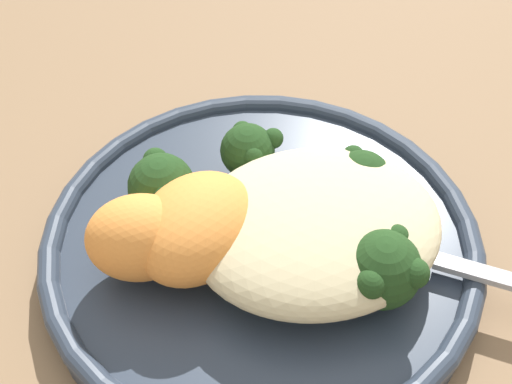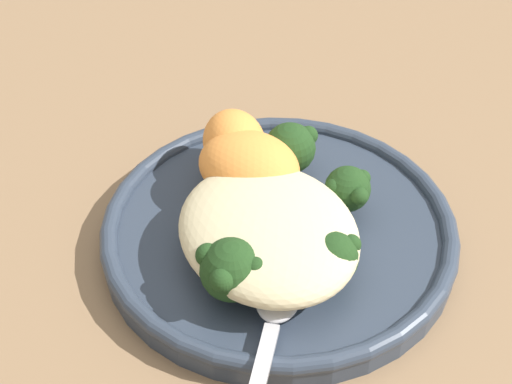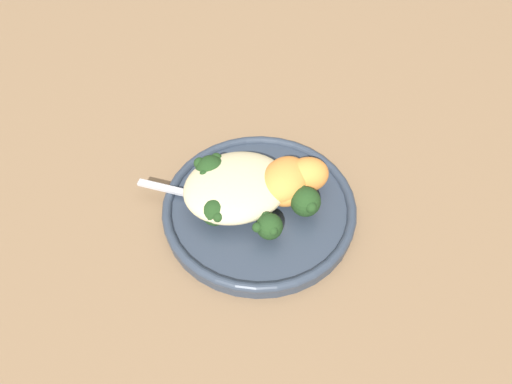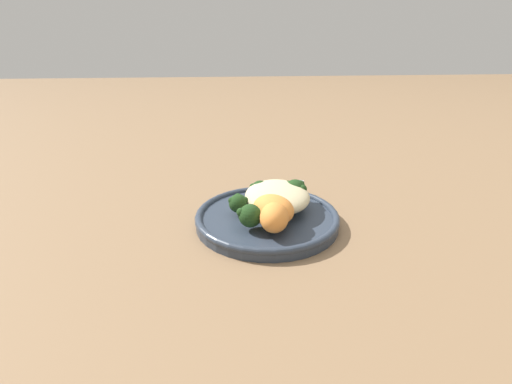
{
  "view_description": "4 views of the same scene",
  "coord_description": "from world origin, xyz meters",
  "px_view_note": "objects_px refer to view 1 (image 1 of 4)",
  "views": [
    {
      "loc": [
        0.08,
        0.21,
        0.31
      ],
      "look_at": [
        0.01,
        -0.03,
        0.05
      ],
      "focal_mm": 50.0,
      "sensor_mm": 36.0,
      "label": 1
    },
    {
      "loc": [
        -0.36,
        0.17,
        0.41
      ],
      "look_at": [
        0.0,
        -0.0,
        0.06
      ],
      "focal_mm": 60.0,
      "sensor_mm": 36.0,
      "label": 2
    },
    {
      "loc": [
        -0.13,
        -0.37,
        0.5
      ],
      "look_at": [
        0.0,
        -0.01,
        0.03
      ],
      "focal_mm": 35.0,
      "sensor_mm": 36.0,
      "label": 3
    },
    {
      "loc": [
        0.59,
        -0.08,
        0.31
      ],
      "look_at": [
        -0.01,
        -0.04,
        0.05
      ],
      "focal_mm": 28.0,
      "sensor_mm": 36.0,
      "label": 4
    }
  ],
  "objects_px": {
    "broccoli_stalk_2": "(250,169)",
    "sweet_potato_chunk_1": "(140,238)",
    "sweet_potato_chunk_0": "(193,218)",
    "quinoa_mound": "(318,233)",
    "broccoli_stalk_0": "(360,265)",
    "spoon": "(420,253)",
    "broccoli_stalk_3": "(174,196)",
    "broccoli_stalk_1": "(341,192)",
    "plate": "(262,245)",
    "sweet_potato_chunk_2": "(197,228)"
  },
  "relations": [
    {
      "from": "quinoa_mound",
      "to": "spoon",
      "type": "height_order",
      "value": "quinoa_mound"
    },
    {
      "from": "broccoli_stalk_0",
      "to": "spoon",
      "type": "xyz_separation_m",
      "value": [
        -0.04,
        -0.01,
        -0.01
      ]
    },
    {
      "from": "broccoli_stalk_3",
      "to": "sweet_potato_chunk_0",
      "type": "xyz_separation_m",
      "value": [
        -0.01,
        0.02,
        0.0
      ]
    },
    {
      "from": "plate",
      "to": "broccoli_stalk_3",
      "type": "xyz_separation_m",
      "value": [
        0.04,
        -0.02,
        0.03
      ]
    },
    {
      "from": "broccoli_stalk_2",
      "to": "sweet_potato_chunk_0",
      "type": "xyz_separation_m",
      "value": [
        0.04,
        0.03,
        0.0
      ]
    },
    {
      "from": "broccoli_stalk_2",
      "to": "sweet_potato_chunk_1",
      "type": "bearing_deg",
      "value": 142.17
    },
    {
      "from": "sweet_potato_chunk_2",
      "to": "spoon",
      "type": "relative_size",
      "value": 0.77
    },
    {
      "from": "broccoli_stalk_3",
      "to": "sweet_potato_chunk_1",
      "type": "bearing_deg",
      "value": 102.25
    },
    {
      "from": "broccoli_stalk_0",
      "to": "broccoli_stalk_2",
      "type": "distance_m",
      "value": 0.09
    },
    {
      "from": "sweet_potato_chunk_0",
      "to": "sweet_potato_chunk_1",
      "type": "height_order",
      "value": "sweet_potato_chunk_1"
    },
    {
      "from": "quinoa_mound",
      "to": "sweet_potato_chunk_0",
      "type": "bearing_deg",
      "value": -26.21
    },
    {
      "from": "broccoli_stalk_3",
      "to": "spoon",
      "type": "distance_m",
      "value": 0.13
    },
    {
      "from": "quinoa_mound",
      "to": "broccoli_stalk_1",
      "type": "bearing_deg",
      "value": -130.33
    },
    {
      "from": "broccoli_stalk_1",
      "to": "spoon",
      "type": "distance_m",
      "value": 0.05
    },
    {
      "from": "broccoli_stalk_0",
      "to": "sweet_potato_chunk_1",
      "type": "xyz_separation_m",
      "value": [
        0.1,
        -0.04,
        0.0
      ]
    },
    {
      "from": "broccoli_stalk_1",
      "to": "spoon",
      "type": "relative_size",
      "value": 1.18
    },
    {
      "from": "broccoli_stalk_0",
      "to": "broccoli_stalk_1",
      "type": "height_order",
      "value": "broccoli_stalk_0"
    },
    {
      "from": "plate",
      "to": "spoon",
      "type": "height_order",
      "value": "spoon"
    },
    {
      "from": "broccoli_stalk_3",
      "to": "sweet_potato_chunk_2",
      "type": "height_order",
      "value": "sweet_potato_chunk_2"
    },
    {
      "from": "quinoa_mound",
      "to": "broccoli_stalk_1",
      "type": "height_order",
      "value": "quinoa_mound"
    },
    {
      "from": "broccoli_stalk_1",
      "to": "broccoli_stalk_2",
      "type": "bearing_deg",
      "value": 131.28
    },
    {
      "from": "broccoli_stalk_2",
      "to": "spoon",
      "type": "xyz_separation_m",
      "value": [
        -0.07,
        0.07,
        -0.01
      ]
    },
    {
      "from": "broccoli_stalk_1",
      "to": "broccoli_stalk_2",
      "type": "relative_size",
      "value": 1.05
    },
    {
      "from": "broccoli_stalk_1",
      "to": "sweet_potato_chunk_1",
      "type": "distance_m",
      "value": 0.11
    },
    {
      "from": "quinoa_mound",
      "to": "broccoli_stalk_3",
      "type": "relative_size",
      "value": 1.53
    },
    {
      "from": "quinoa_mound",
      "to": "broccoli_stalk_1",
      "type": "relative_size",
      "value": 1.19
    },
    {
      "from": "plate",
      "to": "spoon",
      "type": "xyz_separation_m",
      "value": [
        -0.07,
        0.04,
        0.01
      ]
    },
    {
      "from": "broccoli_stalk_3",
      "to": "spoon",
      "type": "bearing_deg",
      "value": -158.3
    },
    {
      "from": "broccoli_stalk_1",
      "to": "sweet_potato_chunk_1",
      "type": "xyz_separation_m",
      "value": [
        0.11,
        0.01,
        0.01
      ]
    },
    {
      "from": "broccoli_stalk_3",
      "to": "quinoa_mound",
      "type": "bearing_deg",
      "value": -165.71
    },
    {
      "from": "broccoli_stalk_1",
      "to": "broccoli_stalk_3",
      "type": "xyz_separation_m",
      "value": [
        0.09,
        -0.02,
        0.0
      ]
    },
    {
      "from": "plate",
      "to": "broccoli_stalk_3",
      "type": "relative_size",
      "value": 2.84
    },
    {
      "from": "broccoli_stalk_3",
      "to": "sweet_potato_chunk_0",
      "type": "distance_m",
      "value": 0.02
    },
    {
      "from": "sweet_potato_chunk_1",
      "to": "broccoli_stalk_3",
      "type": "bearing_deg",
      "value": -128.48
    },
    {
      "from": "plate",
      "to": "broccoli_stalk_2",
      "type": "height_order",
      "value": "broccoli_stalk_2"
    },
    {
      "from": "plate",
      "to": "sweet_potato_chunk_1",
      "type": "distance_m",
      "value": 0.07
    },
    {
      "from": "sweet_potato_chunk_1",
      "to": "spoon",
      "type": "height_order",
      "value": "sweet_potato_chunk_1"
    },
    {
      "from": "broccoli_stalk_2",
      "to": "sweet_potato_chunk_2",
      "type": "bearing_deg",
      "value": 158.13
    },
    {
      "from": "sweet_potato_chunk_0",
      "to": "sweet_potato_chunk_1",
      "type": "bearing_deg",
      "value": 18.54
    },
    {
      "from": "broccoli_stalk_3",
      "to": "broccoli_stalk_2",
      "type": "bearing_deg",
      "value": -115.59
    },
    {
      "from": "spoon",
      "to": "sweet_potato_chunk_1",
      "type": "bearing_deg",
      "value": -157.51
    },
    {
      "from": "plate",
      "to": "broccoli_stalk_1",
      "type": "bearing_deg",
      "value": -175.17
    },
    {
      "from": "sweet_potato_chunk_2",
      "to": "broccoli_stalk_0",
      "type": "bearing_deg",
      "value": 149.74
    },
    {
      "from": "broccoli_stalk_0",
      "to": "sweet_potato_chunk_0",
      "type": "height_order",
      "value": "broccoli_stalk_0"
    },
    {
      "from": "plate",
      "to": "broccoli_stalk_2",
      "type": "relative_size",
      "value": 2.31
    },
    {
      "from": "spoon",
      "to": "quinoa_mound",
      "type": "bearing_deg",
      "value": -161.02
    },
    {
      "from": "plate",
      "to": "spoon",
      "type": "bearing_deg",
      "value": 151.84
    },
    {
      "from": "quinoa_mound",
      "to": "broccoli_stalk_2",
      "type": "distance_m",
      "value": 0.06
    },
    {
      "from": "broccoli_stalk_3",
      "to": "sweet_potato_chunk_2",
      "type": "relative_size",
      "value": 1.19
    },
    {
      "from": "sweet_potato_chunk_2",
      "to": "sweet_potato_chunk_0",
      "type": "bearing_deg",
      "value": -92.66
    }
  ]
}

